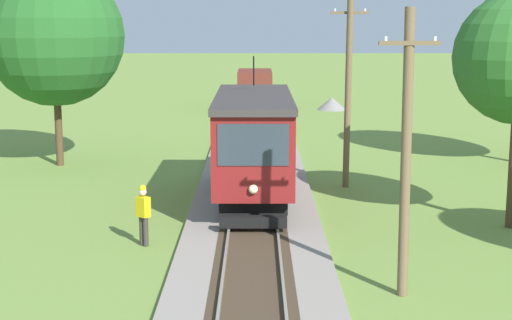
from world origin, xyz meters
TOP-DOWN VIEW (x-y plane):
  - red_tram at (0.00, 19.64)m, footprint 2.60×8.54m
  - freight_car at (0.00, 48.65)m, footprint 2.40×5.20m
  - utility_pole_near_tram at (3.53, 10.80)m, footprint 1.40×0.47m
  - utility_pole_mid at (3.53, 22.26)m, footprint 1.40×0.60m
  - gravel_pile at (5.38, 47.30)m, footprint 2.09×2.09m
  - track_worker at (-3.12, 14.68)m, footprint 0.44×0.43m
  - tree_left_near at (-8.54, 26.85)m, footprint 5.99×5.99m

SIDE VIEW (x-z plane):
  - gravel_pile at x=5.38m, z-range 0.00..0.87m
  - track_worker at x=-3.12m, z-range 0.09..1.88m
  - freight_car at x=0.00m, z-range 0.40..2.71m
  - red_tram at x=0.00m, z-range -0.20..4.59m
  - utility_pole_near_tram at x=3.53m, z-range 0.10..6.79m
  - utility_pole_mid at x=3.53m, z-range 0.10..7.59m
  - tree_left_near at x=-8.54m, z-range 1.31..9.92m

